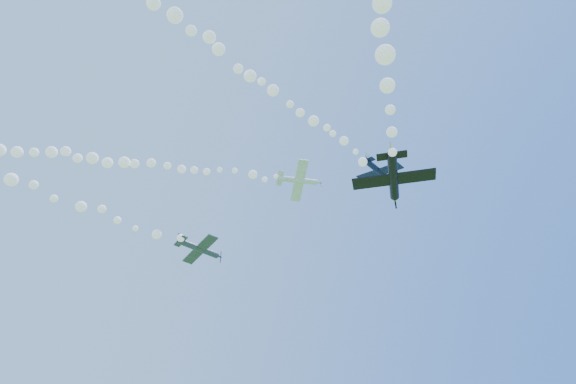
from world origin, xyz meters
name	(u,v)px	position (x,y,z in m)	size (l,w,h in m)	color
plane_white	(299,180)	(6.10, -3.92, 54.04)	(7.65, 7.87, 2.63)	silver
smoke_trail_white	(48,153)	(-31.32, 7.78, 53.74)	(70.56, 24.01, 3.21)	white
plane_navy	(379,171)	(13.15, -15.63, 49.51)	(7.23, 7.51, 2.59)	#0D123A
plane_grey	(200,249)	(-6.90, 3.37, 41.04)	(7.65, 8.09, 2.41)	#343D4C
plane_black	(393,178)	(3.18, -28.76, 33.88)	(7.41, 7.06, 2.33)	black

